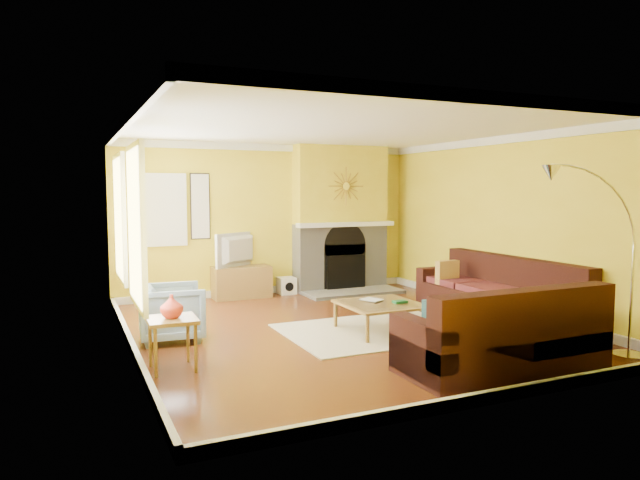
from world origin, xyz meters
name	(u,v)px	position (x,y,z in m)	size (l,w,h in m)	color
floor	(342,330)	(0.00, 0.00, -0.01)	(5.50, 6.00, 0.02)	brown
ceiling	(343,127)	(0.00, 0.00, 2.71)	(5.50, 6.00, 0.02)	white
wall_back	(269,219)	(0.00, 3.01, 1.35)	(5.50, 0.02, 2.70)	yellow
wall_front	(499,252)	(0.00, -3.01, 1.35)	(5.50, 0.02, 2.70)	yellow
wall_left	(125,237)	(-2.76, 0.00, 1.35)	(0.02, 6.00, 2.70)	yellow
wall_right	(503,225)	(2.76, 0.00, 1.35)	(0.02, 6.00, 2.70)	yellow
baseboard	(342,325)	(0.00, 0.00, 0.06)	(5.50, 6.00, 0.12)	white
crown_molding	(343,132)	(0.00, 0.00, 2.64)	(5.50, 6.00, 0.12)	white
window_left_near	(119,218)	(-2.72, 1.30, 1.50)	(0.06, 1.22, 1.72)	white
window_left_far	(135,226)	(-2.72, -0.60, 1.50)	(0.06, 1.22, 1.72)	white
window_back	(162,210)	(-1.90, 2.96, 1.55)	(0.82, 0.06, 1.22)	white
wall_art	(200,206)	(-1.25, 2.97, 1.60)	(0.34, 0.04, 1.14)	white
fireplace	(340,218)	(1.35, 2.80, 1.35)	(1.80, 0.40, 2.70)	gray
mantel	(346,224)	(1.35, 2.56, 1.25)	(1.92, 0.22, 0.08)	white
hearth	(354,292)	(1.35, 2.25, 0.03)	(1.80, 0.70, 0.06)	gray
sunburst	(346,186)	(1.35, 2.57, 1.95)	(0.70, 0.04, 0.70)	olive
rug	(375,331)	(0.35, -0.30, 0.01)	(2.40, 1.80, 0.02)	beige
sectional_sofa	(454,300)	(1.20, -0.85, 0.45)	(3.10, 3.70, 0.90)	#331410
coffee_table	(381,317)	(0.40, -0.35, 0.20)	(1.00, 1.00, 0.40)	white
media_console	(241,282)	(-0.60, 2.75, 0.28)	(1.00, 0.45, 0.55)	olive
tv	(241,250)	(-0.60, 2.75, 0.84)	(1.02, 0.13, 0.59)	black
subwoofer	(286,286)	(0.25, 2.78, 0.15)	(0.30, 0.30, 0.30)	white
armchair	(172,312)	(-2.20, 0.35, 0.35)	(0.76, 0.78, 0.71)	#7A8FA0
side_table	(173,344)	(-2.40, -0.85, 0.28)	(0.50, 0.50, 0.55)	olive
vase	(172,306)	(-2.40, -0.85, 0.67)	(0.24, 0.24, 0.25)	red
book	(367,301)	(0.25, -0.25, 0.41)	(0.20, 0.27, 0.03)	white
arc_lamp	(596,268)	(1.72, -2.55, 1.06)	(1.35, 0.36, 2.12)	silver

